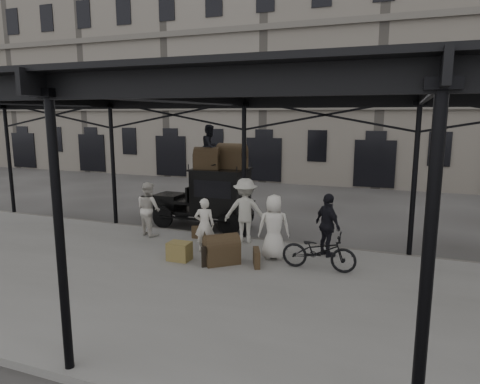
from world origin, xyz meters
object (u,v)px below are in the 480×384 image
(porter_left, at_px, (204,225))
(porter_official, at_px, (328,225))
(taxi, at_px, (213,195))
(steamer_trunk_platform, at_px, (221,251))
(bicycle, at_px, (319,251))
(steamer_trunk_roof_near, at_px, (207,160))

(porter_left, bearing_deg, porter_official, 173.32)
(taxi, height_order, steamer_trunk_platform, taxi)
(steamer_trunk_platform, bearing_deg, bicycle, -30.70)
(taxi, height_order, bicycle, taxi)
(steamer_trunk_platform, bearing_deg, porter_official, -8.27)
(steamer_trunk_roof_near, relative_size, steamer_trunk_platform, 0.96)
(taxi, xyz_separation_m, porter_official, (4.50, -2.18, -0.16))
(taxi, xyz_separation_m, bicycle, (4.49, -3.34, -0.56))
(bicycle, bearing_deg, porter_official, -1.10)
(porter_left, bearing_deg, taxi, -90.55)
(porter_left, xyz_separation_m, porter_official, (3.37, 0.86, 0.10))
(porter_official, bearing_deg, taxi, 19.70)
(taxi, bearing_deg, steamer_trunk_platform, -62.35)
(taxi, relative_size, steamer_trunk_platform, 4.00)
(porter_official, xyz_separation_m, steamer_trunk_platform, (-2.51, -1.62, -0.56))
(bicycle, bearing_deg, taxi, 52.85)
(porter_official, xyz_separation_m, bicycle, (-0.01, -1.16, -0.39))
(steamer_trunk_platform, bearing_deg, taxi, 76.58)
(steamer_trunk_roof_near, distance_m, steamer_trunk_platform, 4.58)
(steamer_trunk_roof_near, bearing_deg, steamer_trunk_platform, -69.14)
(bicycle, height_order, steamer_trunk_platform, bicycle)
(porter_left, distance_m, porter_official, 3.48)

